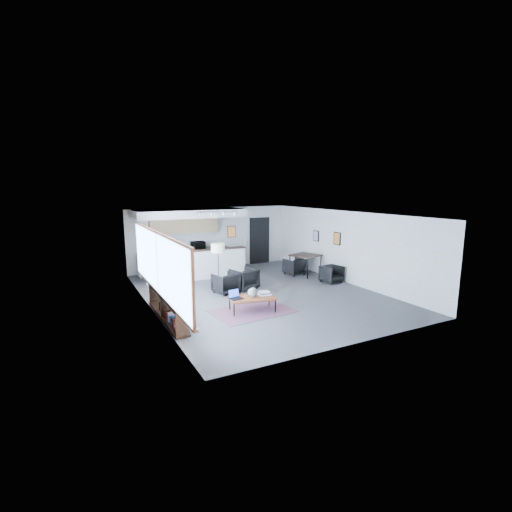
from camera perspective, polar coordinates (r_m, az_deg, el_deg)
name	(u,v)px	position (r m, az deg, el deg)	size (l,w,h in m)	color
room	(260,254)	(11.92, 0.61, 0.24)	(7.02, 9.02, 2.62)	#47474A
window	(158,265)	(9.88, -14.88, -1.35)	(0.10, 5.95, 1.66)	#8CBFFF
console	(167,308)	(10.06, -13.47, -7.73)	(0.35, 3.00, 0.80)	black
kitchenette	(189,240)	(14.86, -10.26, 2.41)	(4.20, 1.96, 2.60)	white
doorway	(259,240)	(16.88, 0.46, 2.49)	(1.10, 0.12, 2.15)	black
track_light	(217,213)	(13.52, -6.02, 6.64)	(1.60, 0.07, 0.15)	silver
wall_art_lower	(337,239)	(14.14, 12.36, 2.63)	(0.03, 0.38, 0.48)	black
wall_art_upper	(316,236)	(15.16, 9.22, 3.06)	(0.03, 0.34, 0.44)	black
kilim_rug	(252,311)	(10.52, -0.57, -8.46)	(2.30, 1.68, 0.01)	#563143
coffee_table	(252,298)	(10.40, -0.58, -6.49)	(1.38, 0.93, 0.41)	brown
laptop	(235,296)	(10.26, -3.25, -6.15)	(0.39, 0.34, 0.25)	black
ceramic_pot	(253,292)	(10.33, -0.51, -5.64)	(0.28, 0.28, 0.28)	gray
book_stack	(264,293)	(10.59, 1.31, -5.74)	(0.38, 0.32, 0.10)	silver
coaster	(258,299)	(10.19, 0.24, -6.66)	(0.11, 0.11, 0.01)	#E5590C
armchair_left	(226,282)	(12.21, -4.71, -4.04)	(0.71, 0.67, 0.73)	black
armchair_right	(244,278)	(12.67, -1.85, -3.33)	(0.77, 0.72, 0.79)	black
floor_lamp	(218,250)	(12.39, -5.87, 0.97)	(0.58, 0.58, 1.59)	black
dining_table	(305,257)	(14.69, 7.62, -0.08)	(1.24, 1.24, 0.83)	black
dining_chair_near	(332,275)	(13.81, 11.54, -2.82)	(0.57, 0.53, 0.59)	black
dining_chair_far	(294,267)	(14.83, 5.92, -1.69)	(0.60, 0.56, 0.62)	black
microwave	(198,244)	(15.46, -8.95, 1.78)	(0.55, 0.31, 0.37)	black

